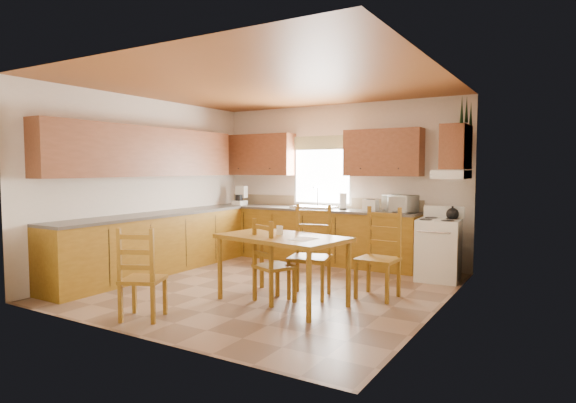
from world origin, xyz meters
The scene contains 35 objects.
floor centered at (0.00, 0.00, 0.00)m, with size 4.50×4.50×0.00m, color #82664F.
ceiling centered at (0.00, 0.00, 2.70)m, with size 4.50×4.50×0.00m, color brown.
wall_left centered at (-2.25, 0.00, 1.35)m, with size 4.50×4.50×0.00m, color beige.
wall_right centered at (2.25, 0.00, 1.35)m, with size 4.50×4.50×0.00m, color beige.
wall_back centered at (0.00, 2.25, 1.35)m, with size 4.50×4.50×0.00m, color beige.
wall_front centered at (0.00, -2.25, 1.35)m, with size 4.50×4.50×0.00m, color beige.
lower_cab_back centered at (-0.38, 1.95, 0.44)m, with size 3.75×0.60×0.88m, color #865B15.
lower_cab_left centered at (-1.95, -0.15, 0.44)m, with size 0.60×3.60×0.88m, color #865B15.
counter_back centered at (-0.38, 1.95, 0.90)m, with size 3.75×0.63×0.04m, color #514A42.
counter_left centered at (-1.95, -0.15, 0.90)m, with size 0.63×3.60×0.04m, color #514A42.
backsplash centered at (-0.38, 2.24, 1.01)m, with size 3.75×0.01×0.18m, color #8C7856.
upper_cab_back_left centered at (-1.55, 2.08, 1.85)m, with size 1.41×0.33×0.75m, color brown.
upper_cab_back_right centered at (0.86, 2.08, 1.85)m, with size 1.25×0.33×0.75m, color brown.
upper_cab_left centered at (-2.08, -0.15, 1.85)m, with size 0.33×3.60×0.75m, color brown.
upper_cab_stove centered at (2.08, 1.65, 1.90)m, with size 0.33×0.62×0.62m, color brown.
range_hood centered at (2.03, 1.65, 1.52)m, with size 0.44×0.62×0.12m, color silver.
window_frame centered at (-0.30, 2.22, 1.55)m, with size 1.13×0.02×1.18m, color silver.
window_pane centered at (-0.30, 2.21, 1.55)m, with size 1.05×0.01×1.10m, color white.
window_valance centered at (-0.30, 2.19, 2.05)m, with size 1.19×0.01×0.24m, color #577939.
sink_basin centered at (-0.30, 1.95, 0.94)m, with size 0.75×0.45×0.04m, color silver.
pine_decal_a centered at (2.21, 1.33, 2.38)m, with size 0.22×0.22×0.36m, color #163516.
pine_decal_b centered at (2.21, 1.65, 2.42)m, with size 0.22×0.22×0.36m, color #163516.
pine_decal_c centered at (2.21, 1.97, 2.38)m, with size 0.22×0.22×0.36m, color #163516.
stove centered at (1.88, 1.62, 0.43)m, with size 0.58×0.60×0.86m, color silver.
coffeemaker centered at (-1.87, 1.91, 1.10)m, with size 0.21×0.25×0.35m, color silver.
paper_towel centered at (0.22, 1.97, 1.06)m, with size 0.12×0.12×0.27m, color white.
toaster centered at (0.73, 1.91, 1.01)m, with size 0.23×0.14×0.18m, color silver.
microwave centered at (1.20, 1.95, 1.05)m, with size 0.45×0.32×0.27m, color silver.
dining_table centered at (0.57, -0.53, 0.40)m, with size 1.51×0.86×0.81m, color #865B15.
chair_near_left centered at (-0.39, -1.81, 0.49)m, with size 0.41×0.39×0.98m, color #865B15.
chair_near_right centered at (0.46, -0.54, 0.50)m, with size 0.42×0.40×0.99m, color #865B15.
chair_far_left centered at (0.72, -0.13, 0.57)m, with size 0.48×0.45×1.14m, color #865B15.
chair_far_right centered at (1.47, 0.26, 0.55)m, with size 0.47×0.44×1.11m, color #865B15.
table_paper centered at (0.91, -0.64, 0.81)m, with size 0.22×0.30×0.00m, color white.
table_card centered at (0.50, -0.48, 0.86)m, with size 0.08×0.02×0.11m, color white.
Camera 1 is at (3.53, -5.35, 1.61)m, focal length 30.00 mm.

